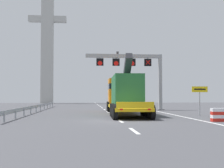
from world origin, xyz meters
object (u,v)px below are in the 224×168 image
heavy_haul_truck_yellow (124,93)px  bridge_pylon_distant (47,34)px  crash_barrier_striped (219,115)px  exit_sign_yellow (200,94)px  overhead_lane_gantry (135,66)px

heavy_haul_truck_yellow → bridge_pylon_distant: size_ratio=0.43×
crash_barrier_striped → bridge_pylon_distant: (-18.27, 51.69, 16.30)m
exit_sign_yellow → crash_barrier_striped: (-0.82, -5.34, -1.48)m
heavy_haul_truck_yellow → exit_sign_yellow: 7.25m
heavy_haul_truck_yellow → crash_barrier_striped: 10.75m
crash_barrier_striped → bridge_pylon_distant: bridge_pylon_distant is taller
overhead_lane_gantry → heavy_haul_truck_yellow: (-2.40, -7.43, -3.50)m
heavy_haul_truck_yellow → crash_barrier_striped: (5.29, -9.23, -1.54)m
overhead_lane_gantry → crash_barrier_striped: bearing=-80.2°
exit_sign_yellow → overhead_lane_gantry: bearing=108.1°
exit_sign_yellow → bridge_pylon_distant: 52.28m
overhead_lane_gantry → heavy_haul_truck_yellow: 8.56m
exit_sign_yellow → bridge_pylon_distant: bridge_pylon_distant is taller
heavy_haul_truck_yellow → exit_sign_yellow: heavy_haul_truck_yellow is taller
exit_sign_yellow → crash_barrier_striped: 5.60m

